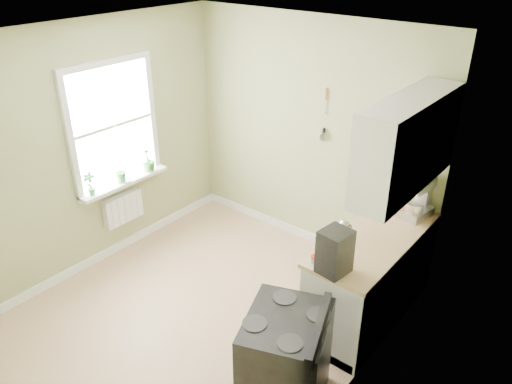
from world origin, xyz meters
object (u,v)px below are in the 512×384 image
Objects in this scene: coffee_maker at (334,253)px; stand_mixer at (419,199)px; stove at (286,362)px; kettle at (343,228)px.

stand_mixer is at bearing 82.86° from coffee_maker.
stand_mixer is (0.14, 2.01, 0.65)m from stove.
stove is 2.25× the size of stand_mixer.
stand_mixer is at bearing 86.00° from stove.
stove is at bearing -79.23° from kettle.
stand_mixer is 1.13× the size of coffee_maker.
stand_mixer reaches higher than coffee_maker.
coffee_maker is at bearing -68.51° from kettle.
kettle reaches higher than stove.
kettle is (-0.23, 1.20, 0.56)m from stove.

